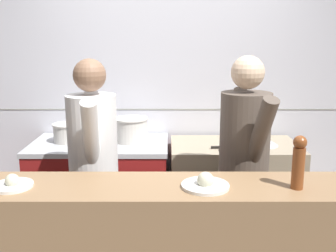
{
  "coord_description": "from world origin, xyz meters",
  "views": [
    {
      "loc": [
        -0.01,
        -2.3,
        1.84
      ],
      "look_at": [
        -0.01,
        0.7,
        1.15
      ],
      "focal_mm": 42.0,
      "sensor_mm": 36.0,
      "label": 1
    }
  ],
  "objects_px": {
    "plated_dish_appetiser": "(206,184)",
    "chef_head_cook": "(94,166)",
    "plated_dish_main": "(13,184)",
    "chef_sous": "(244,164)",
    "oven_range": "(102,191)",
    "stock_pot": "(68,132)",
    "mixing_bowl_steel": "(262,140)",
    "sauce_pot": "(131,129)",
    "chefs_knife": "(228,148)",
    "pepper_mill": "(299,161)"
  },
  "relations": [
    {
      "from": "stock_pot",
      "to": "plated_dish_main",
      "type": "height_order",
      "value": "plated_dish_main"
    },
    {
      "from": "chef_head_cook",
      "to": "chef_sous",
      "type": "xyz_separation_m",
      "value": [
        1.06,
        -0.01,
        0.01
      ]
    },
    {
      "from": "sauce_pot",
      "to": "plated_dish_appetiser",
      "type": "relative_size",
      "value": 1.16
    },
    {
      "from": "plated_dish_appetiser",
      "to": "chef_head_cook",
      "type": "bearing_deg",
      "value": 139.74
    },
    {
      "from": "stock_pot",
      "to": "pepper_mill",
      "type": "distance_m",
      "value": 2.11
    },
    {
      "from": "sauce_pot",
      "to": "mixing_bowl_steel",
      "type": "height_order",
      "value": "sauce_pot"
    },
    {
      "from": "sauce_pot",
      "to": "plated_dish_appetiser",
      "type": "distance_m",
      "value": 1.47
    },
    {
      "from": "plated_dish_main",
      "to": "pepper_mill",
      "type": "relative_size",
      "value": 0.75
    },
    {
      "from": "plated_dish_main",
      "to": "plated_dish_appetiser",
      "type": "bearing_deg",
      "value": -0.08
    },
    {
      "from": "sauce_pot",
      "to": "plated_dish_appetiser",
      "type": "bearing_deg",
      "value": -68.64
    },
    {
      "from": "sauce_pot",
      "to": "plated_dish_main",
      "type": "xyz_separation_m",
      "value": [
        -0.53,
        -1.37,
        0.01
      ]
    },
    {
      "from": "oven_range",
      "to": "sauce_pot",
      "type": "height_order",
      "value": "sauce_pot"
    },
    {
      "from": "stock_pot",
      "to": "chef_sous",
      "type": "bearing_deg",
      "value": -27.39
    },
    {
      "from": "sauce_pot",
      "to": "chefs_knife",
      "type": "distance_m",
      "value": 0.87
    },
    {
      "from": "plated_dish_main",
      "to": "pepper_mill",
      "type": "bearing_deg",
      "value": -0.62
    },
    {
      "from": "plated_dish_main",
      "to": "chef_sous",
      "type": "height_order",
      "value": "chef_sous"
    },
    {
      "from": "oven_range",
      "to": "mixing_bowl_steel",
      "type": "distance_m",
      "value": 1.51
    },
    {
      "from": "chef_sous",
      "to": "plated_dish_appetiser",
      "type": "bearing_deg",
      "value": -133.84
    },
    {
      "from": "plated_dish_appetiser",
      "to": "chef_head_cook",
      "type": "xyz_separation_m",
      "value": [
        -0.73,
        0.62,
        -0.11
      ]
    },
    {
      "from": "stock_pot",
      "to": "plated_dish_main",
      "type": "bearing_deg",
      "value": -88.51
    },
    {
      "from": "stock_pot",
      "to": "mixing_bowl_steel",
      "type": "height_order",
      "value": "stock_pot"
    },
    {
      "from": "plated_dish_appetiser",
      "to": "chef_sous",
      "type": "xyz_separation_m",
      "value": [
        0.33,
        0.61,
        -0.09
      ]
    },
    {
      "from": "sauce_pot",
      "to": "plated_dish_main",
      "type": "relative_size",
      "value": 1.37
    },
    {
      "from": "mixing_bowl_steel",
      "to": "plated_dish_appetiser",
      "type": "relative_size",
      "value": 1.08
    },
    {
      "from": "sauce_pot",
      "to": "chef_head_cook",
      "type": "relative_size",
      "value": 0.18
    },
    {
      "from": "plated_dish_main",
      "to": "chef_head_cook",
      "type": "xyz_separation_m",
      "value": [
        0.33,
        0.62,
        -0.1
      ]
    },
    {
      "from": "plated_dish_appetiser",
      "to": "chef_head_cook",
      "type": "height_order",
      "value": "chef_head_cook"
    },
    {
      "from": "mixing_bowl_steel",
      "to": "plated_dish_main",
      "type": "height_order",
      "value": "plated_dish_main"
    },
    {
      "from": "chef_sous",
      "to": "sauce_pot",
      "type": "bearing_deg",
      "value": 123.31
    },
    {
      "from": "mixing_bowl_steel",
      "to": "sauce_pot",
      "type": "bearing_deg",
      "value": 176.9
    },
    {
      "from": "chefs_knife",
      "to": "plated_dish_appetiser",
      "type": "xyz_separation_m",
      "value": [
        -0.31,
        -1.2,
        0.14
      ]
    },
    {
      "from": "sauce_pot",
      "to": "chefs_knife",
      "type": "relative_size",
      "value": 0.85
    },
    {
      "from": "chefs_knife",
      "to": "plated_dish_appetiser",
      "type": "bearing_deg",
      "value": -104.43
    },
    {
      "from": "chef_sous",
      "to": "oven_range",
      "type": "bearing_deg",
      "value": 132.31
    },
    {
      "from": "chefs_knife",
      "to": "plated_dish_appetiser",
      "type": "distance_m",
      "value": 1.24
    },
    {
      "from": "stock_pot",
      "to": "sauce_pot",
      "type": "height_order",
      "value": "sauce_pot"
    },
    {
      "from": "mixing_bowl_steel",
      "to": "chef_sous",
      "type": "distance_m",
      "value": 0.75
    },
    {
      "from": "pepper_mill",
      "to": "chef_sous",
      "type": "bearing_deg",
      "value": 104.91
    },
    {
      "from": "plated_dish_main",
      "to": "chef_sous",
      "type": "distance_m",
      "value": 1.52
    },
    {
      "from": "pepper_mill",
      "to": "chef_head_cook",
      "type": "height_order",
      "value": "chef_head_cook"
    },
    {
      "from": "oven_range",
      "to": "chefs_knife",
      "type": "xyz_separation_m",
      "value": [
        1.12,
        -0.13,
        0.45
      ]
    },
    {
      "from": "chefs_knife",
      "to": "plated_dish_main",
      "type": "bearing_deg",
      "value": -138.86
    },
    {
      "from": "chef_head_cook",
      "to": "plated_dish_main",
      "type": "bearing_deg",
      "value": -126.5
    },
    {
      "from": "oven_range",
      "to": "chef_head_cook",
      "type": "bearing_deg",
      "value": -83.64
    },
    {
      "from": "stock_pot",
      "to": "sauce_pot",
      "type": "bearing_deg",
      "value": 1.56
    },
    {
      "from": "stock_pot",
      "to": "mixing_bowl_steel",
      "type": "bearing_deg",
      "value": -1.58
    },
    {
      "from": "chef_head_cook",
      "to": "chef_sous",
      "type": "height_order",
      "value": "chef_sous"
    },
    {
      "from": "sauce_pot",
      "to": "chefs_knife",
      "type": "bearing_deg",
      "value": -11.51
    },
    {
      "from": "plated_dish_appetiser",
      "to": "chef_sous",
      "type": "distance_m",
      "value": 0.7
    },
    {
      "from": "mixing_bowl_steel",
      "to": "chef_head_cook",
      "type": "height_order",
      "value": "chef_head_cook"
    }
  ]
}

